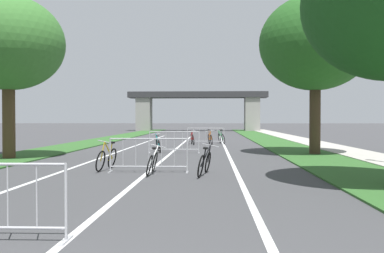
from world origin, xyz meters
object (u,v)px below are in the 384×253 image
crowd_barrier_third (174,142)px  bicycle_green_5 (221,138)px  bicycle_teal_0 (158,145)px  tree_right_pine_near (315,43)px  bicycle_red_2 (192,139)px  crowd_barrier_second (149,155)px  bicycle_white_4 (152,162)px  bicycle_yellow_7 (107,158)px  crowd_barrier_fourth (206,136)px  tree_left_maple_mid (8,44)px  bicycle_black_3 (205,163)px  bicycle_orange_1 (210,139)px

crowd_barrier_third → bicycle_green_5: (2.42, 7.44, -0.15)m
crowd_barrier_third → bicycle_teal_0: crowd_barrier_third is taller
tree_right_pine_near → bicycle_red_2: (-5.95, 7.13, -4.69)m
crowd_barrier_second → bicycle_white_4: crowd_barrier_second is taller
tree_right_pine_near → bicycle_teal_0: bearing=171.4°
bicycle_green_5 → bicycle_teal_0: bearing=-127.8°
crowd_barrier_second → bicycle_yellow_7: crowd_barrier_second is taller
crowd_barrier_fourth → bicycle_red_2: crowd_barrier_fourth is taller
bicycle_green_5 → crowd_barrier_fourth: bearing=-167.9°
crowd_barrier_third → bicycle_red_2: 6.57m
crowd_barrier_third → bicycle_white_4: bearing=-89.6°
bicycle_red_2 → crowd_barrier_third: bearing=75.4°
crowd_barrier_fourth → bicycle_green_5: (1.03, 0.47, -0.15)m
bicycle_white_4 → bicycle_green_5: bearing=81.8°
tree_left_maple_mid → bicycle_white_4: size_ratio=4.18×
crowd_barrier_second → bicycle_red_2: 13.53m
tree_right_pine_near → crowd_barrier_fourth: bearing=124.0°
bicycle_black_3 → crowd_barrier_fourth: bearing=100.7°
crowd_barrier_second → bicycle_red_2: bearing=87.2°
bicycle_orange_1 → bicycle_white_4: bearing=74.6°
tree_right_pine_near → bicycle_teal_0: tree_right_pine_near is taller
crowd_barrier_third → bicycle_red_2: size_ratio=1.42×
bicycle_white_4 → bicycle_yellow_7: bearing=152.2°
crowd_barrier_third → bicycle_green_5: size_ratio=1.41×
tree_left_maple_mid → bicycle_orange_1: 13.43m
bicycle_black_3 → bicycle_yellow_7: size_ratio=1.02×
tree_left_maple_mid → crowd_barrier_fourth: bearing=52.3°
crowd_barrier_third → bicycle_black_3: crowd_barrier_third is taller
crowd_barrier_second → bicycle_black_3: 1.82m
tree_left_maple_mid → bicycle_teal_0: size_ratio=4.09×
crowd_barrier_third → bicycle_white_4: size_ratio=1.53×
bicycle_teal_0 → bicycle_red_2: bearing=63.7°
bicycle_red_2 → bicycle_white_4: 13.92m
bicycle_teal_0 → bicycle_yellow_7: size_ratio=0.97×
bicycle_teal_0 → crowd_barrier_second: bearing=-98.0°
crowd_barrier_second → bicycle_red_2: size_ratio=1.42×
bicycle_teal_0 → bicycle_red_2: (1.38, 6.02, 0.02)m
bicycle_teal_0 → bicycle_yellow_7: (-0.71, -7.02, 0.02)m
crowd_barrier_fourth → bicycle_teal_0: size_ratio=1.50×
bicycle_green_5 → crowd_barrier_second: bearing=-112.5°
tree_left_maple_mid → bicycle_green_5: bearing=50.1°
crowd_barrier_fourth → tree_right_pine_near: bearing=-56.0°
bicycle_green_5 → bicycle_orange_1: bearing=-144.3°
crowd_barrier_third → bicycle_teal_0: bearing=147.8°
crowd_barrier_third → bicycle_white_4: crowd_barrier_third is taller
bicycle_orange_1 → bicycle_white_4: bicycle_orange_1 is taller
bicycle_red_2 → bicycle_green_5: bearing=-164.7°
tree_right_pine_near → bicycle_green_5: size_ratio=4.21×
bicycle_orange_1 → bicycle_red_2: bearing=-5.5°
bicycle_white_4 → bicycle_orange_1: bearing=84.2°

